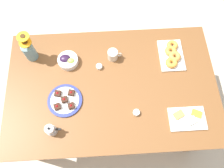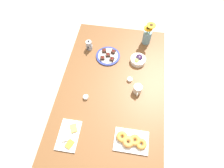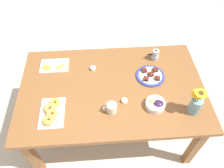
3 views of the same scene
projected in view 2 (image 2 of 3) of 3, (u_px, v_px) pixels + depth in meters
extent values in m
plane|color=beige|center=(112.00, 113.00, 2.33)|extent=(6.00, 6.00, 0.00)
cube|color=brown|center=(112.00, 87.00, 1.70)|extent=(1.60, 1.00, 0.04)
cube|color=brown|center=(90.00, 51.00, 2.41)|extent=(0.07, 0.07, 0.70)
cube|color=brown|center=(58.00, 163.00, 1.70)|extent=(0.07, 0.07, 0.70)
cube|color=brown|center=(151.00, 58.00, 2.35)|extent=(0.07, 0.07, 0.70)
cylinder|color=silver|center=(138.00, 89.00, 1.62)|extent=(0.08, 0.08, 0.09)
cylinder|color=brown|center=(138.00, 87.00, 1.59)|extent=(0.07, 0.07, 0.00)
torus|color=silver|center=(137.00, 94.00, 1.60)|extent=(0.05, 0.01, 0.05)
cylinder|color=white|center=(138.00, 60.00, 1.81)|extent=(0.16, 0.16, 0.05)
ellipsoid|color=#2D1938|center=(139.00, 58.00, 1.80)|extent=(0.09, 0.07, 0.04)
ellipsoid|color=#9EC14C|center=(137.00, 61.00, 1.78)|extent=(0.06, 0.05, 0.04)
cube|color=white|center=(69.00, 135.00, 1.45)|extent=(0.26, 0.17, 0.01)
cube|color=#EFB74C|center=(74.00, 128.00, 1.46)|extent=(0.08, 0.08, 0.02)
cube|color=white|center=(65.00, 137.00, 1.42)|extent=(0.08, 0.07, 0.02)
cube|color=orange|center=(70.00, 144.00, 1.40)|extent=(0.08, 0.08, 0.01)
cube|color=white|center=(131.00, 141.00, 1.42)|extent=(0.19, 0.28, 0.01)
torus|color=gold|center=(122.00, 137.00, 1.41)|extent=(0.13, 0.13, 0.04)
torus|color=#D78940|center=(128.00, 142.00, 1.39)|extent=(0.13, 0.13, 0.04)
torus|color=orange|center=(135.00, 140.00, 1.40)|extent=(0.12, 0.12, 0.04)
torus|color=gold|center=(141.00, 144.00, 1.39)|extent=(0.10, 0.10, 0.03)
cylinder|color=white|center=(86.00, 97.00, 1.61)|extent=(0.05, 0.05, 0.03)
cylinder|color=#C68923|center=(86.00, 97.00, 1.60)|extent=(0.04, 0.04, 0.01)
cylinder|color=white|center=(130.00, 80.00, 1.71)|extent=(0.05, 0.05, 0.03)
cylinder|color=maroon|center=(130.00, 79.00, 1.70)|extent=(0.04, 0.04, 0.01)
cylinder|color=navy|center=(108.00, 56.00, 1.86)|extent=(0.25, 0.25, 0.01)
cylinder|color=white|center=(108.00, 56.00, 1.86)|extent=(0.21, 0.21, 0.01)
cube|color=#381E14|center=(113.00, 52.00, 1.86)|extent=(0.05, 0.05, 0.02)
cone|color=red|center=(113.00, 51.00, 1.85)|extent=(0.02, 0.02, 0.01)
cube|color=#381E14|center=(112.00, 59.00, 1.81)|extent=(0.05, 0.05, 0.02)
cone|color=red|center=(112.00, 58.00, 1.80)|extent=(0.02, 0.02, 0.01)
cube|color=#381E14|center=(104.00, 51.00, 1.87)|extent=(0.05, 0.05, 0.02)
cone|color=red|center=(104.00, 49.00, 1.85)|extent=(0.02, 0.02, 0.01)
cube|color=#381E14|center=(102.00, 58.00, 1.82)|extent=(0.05, 0.05, 0.02)
cone|color=red|center=(102.00, 57.00, 1.81)|extent=(0.02, 0.02, 0.01)
cube|color=#381E14|center=(108.00, 55.00, 1.84)|extent=(0.05, 0.05, 0.02)
cone|color=red|center=(108.00, 54.00, 1.83)|extent=(0.02, 0.02, 0.01)
cylinder|color=#6B939E|center=(147.00, 37.00, 1.90)|extent=(0.09, 0.09, 0.15)
cylinder|color=#3D702D|center=(150.00, 29.00, 1.79)|extent=(0.01, 0.01, 0.10)
cylinder|color=yellow|center=(151.00, 25.00, 1.74)|extent=(0.09, 0.09, 0.01)
cylinder|color=#472D14|center=(151.00, 25.00, 1.73)|extent=(0.04, 0.04, 0.01)
cylinder|color=#3D702D|center=(148.00, 31.00, 1.80)|extent=(0.01, 0.01, 0.06)
cylinder|color=orange|center=(148.00, 28.00, 1.77)|extent=(0.09, 0.09, 0.01)
cylinder|color=#472D14|center=(148.00, 28.00, 1.77)|extent=(0.04, 0.04, 0.01)
cylinder|color=#B7B7BC|center=(89.00, 47.00, 1.90)|extent=(0.07, 0.07, 0.05)
cylinder|color=#B7B7BC|center=(89.00, 45.00, 1.88)|extent=(0.05, 0.05, 0.01)
cylinder|color=#B7B7BC|center=(89.00, 43.00, 1.85)|extent=(0.06, 0.06, 0.04)
sphere|color=black|center=(88.00, 41.00, 1.83)|extent=(0.02, 0.02, 0.02)
cube|color=black|center=(88.00, 48.00, 1.85)|extent=(0.04, 0.01, 0.01)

